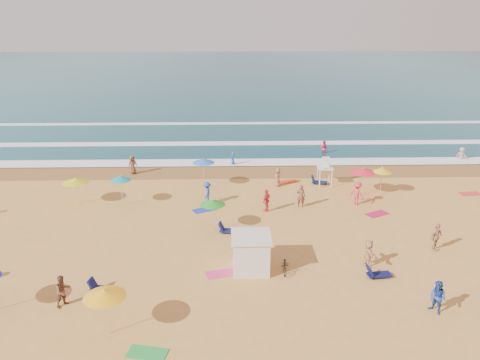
{
  "coord_description": "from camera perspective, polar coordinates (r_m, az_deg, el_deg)",
  "views": [
    {
      "loc": [
        -3.49,
        -28.08,
        13.69
      ],
      "look_at": [
        -2.64,
        6.0,
        1.5
      ],
      "focal_mm": 35.0,
      "sensor_mm": 36.0,
      "label": 1
    }
  ],
  "objects": [
    {
      "name": "ground",
      "position": [
        31.44,
        5.13,
        -6.23
      ],
      "size": [
        220.0,
        220.0,
        0.0
      ],
      "primitive_type": "plane",
      "color": "gold",
      "rests_on": "ground"
    },
    {
      "name": "ocean",
      "position": [
        112.97,
        0.37,
        12.71
      ],
      "size": [
        220.0,
        140.0,
        0.18
      ],
      "primitive_type": "cube",
      "color": "#0C4756",
      "rests_on": "ground"
    },
    {
      "name": "wet_sand",
      "position": [
        42.97,
        3.31,
        1.07
      ],
      "size": [
        220.0,
        220.0,
        0.0
      ],
      "primitive_type": "plane",
      "color": "olive",
      "rests_on": "ground"
    },
    {
      "name": "surf_foam",
      "position": [
        51.36,
        2.53,
        4.31
      ],
      "size": [
        200.0,
        18.7,
        0.05
      ],
      "color": "white",
      "rests_on": "ground"
    },
    {
      "name": "cabana",
      "position": [
        26.49,
        1.34,
        -8.95
      ],
      "size": [
        2.0,
        2.0,
        2.0
      ],
      "primitive_type": "cube",
      "color": "silver",
      "rests_on": "ground"
    },
    {
      "name": "cabana_roof",
      "position": [
        26.0,
        1.36,
        -6.9
      ],
      "size": [
        2.2,
        2.2,
        0.12
      ],
      "primitive_type": "cube",
      "color": "silver",
      "rests_on": "cabana"
    },
    {
      "name": "bicycle",
      "position": [
        26.67,
        5.51,
        -10.3
      ],
      "size": [
        0.72,
        1.59,
        0.81
      ],
      "primitive_type": "imported",
      "rotation": [
        0.0,
        0.0,
        -0.12
      ],
      "color": "black",
      "rests_on": "ground"
    },
    {
      "name": "lifeguard_stand",
      "position": [
        39.75,
        10.3,
        0.81
      ],
      "size": [
        1.2,
        1.2,
        2.1
      ],
      "primitive_type": null,
      "color": "white",
      "rests_on": "ground"
    },
    {
      "name": "beach_umbrellas",
      "position": [
        30.99,
        6.94,
        -2.47
      ],
      "size": [
        55.96,
        27.89,
        0.82
      ],
      "color": "#12966E",
      "rests_on": "ground"
    },
    {
      "name": "loungers",
      "position": [
        30.42,
        16.84,
        -7.63
      ],
      "size": [
        48.86,
        21.37,
        0.34
      ],
      "color": "#0E1347",
      "rests_on": "ground"
    },
    {
      "name": "towels",
      "position": [
        30.62,
        11.31,
        -7.27
      ],
      "size": [
        45.58,
        22.74,
        0.03
      ],
      "color": "red",
      "rests_on": "ground"
    },
    {
      "name": "beachgoers",
      "position": [
        34.24,
        6.42,
        -2.56
      ],
      "size": [
        42.7,
        28.29,
        2.14
      ],
      "color": "#955D44",
      "rests_on": "ground"
    }
  ]
}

